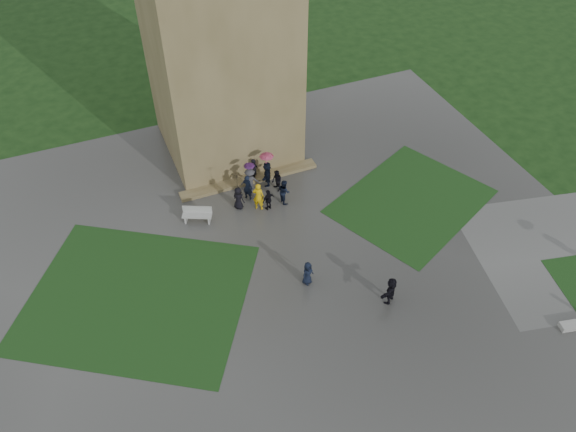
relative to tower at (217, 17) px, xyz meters
name	(u,v)px	position (x,y,z in m)	size (l,w,h in m)	color
ground	(319,305)	(0.00, -15.00, -9.00)	(120.00, 120.00, 0.00)	black
plaza	(303,277)	(0.00, -13.00, -8.99)	(34.00, 34.00, 0.02)	#363533
lawn_inset_left	(137,297)	(-8.50, -11.00, -8.97)	(11.00, 9.00, 0.01)	#133311
lawn_inset_right	(411,201)	(8.50, -10.00, -8.97)	(9.00, 7.00, 0.01)	#133311
tower	(217,17)	(0.00, 0.00, 0.00)	(8.00, 8.00, 18.00)	brown
tower_plinth	(249,180)	(0.00, -4.40, -8.87)	(9.00, 0.80, 0.22)	brown
bench	(197,214)	(-4.03, -6.69, -8.47)	(1.79, 1.20, 1.00)	#A4A5A0
visitor_cluster	(258,182)	(0.08, -5.93, -7.91)	(3.45, 3.65, 2.52)	black
pedestrian_mid	(308,273)	(0.03, -13.43, -8.25)	(0.72, 0.49, 1.47)	black
pedestrian_near	(391,290)	(3.41, -16.14, -8.16)	(1.52, 0.55, 1.64)	black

